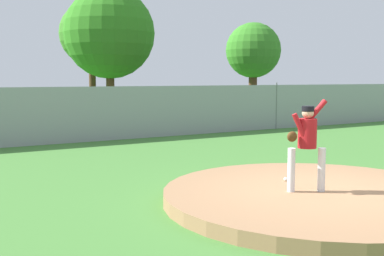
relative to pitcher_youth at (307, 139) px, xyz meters
The scene contains 14 objects.
ground_plane 6.07m from the pitcher_youth, 87.48° to the left, with size 80.00×80.00×0.00m, color #427A33.
asphalt_strip 14.50m from the pitcher_youth, 88.96° to the left, with size 44.00×7.00×0.01m, color #2B2B2D.
pitchers_mound 1.07m from the pitcher_youth, ahead, with size 5.46×5.46×0.23m, color #99704C.
pitcher_youth is the anchor object (origin of this frame).
baseball 1.24m from the pitcher_youth, 70.99° to the left, with size 0.07×0.07×0.07m, color white.
chainlink_fence 9.96m from the pitcher_youth, 88.49° to the left, with size 38.51×0.07×2.01m.
parked_car_red 16.37m from the pitcher_youth, 61.68° to the left, with size 2.10×4.60×1.69m.
parked_car_burgundy 15.38m from the pitcher_youth, 76.09° to the left, with size 2.09×4.73×1.69m.
parked_car_slate 14.32m from the pitcher_youth, 94.39° to the left, with size 1.86×4.22×1.75m.
parked_car_navy 18.20m from the pitcher_youth, 52.17° to the left, with size 2.01×4.54×1.73m.
traffic_cone_orange 17.41m from the pitcher_youth, 84.74° to the left, with size 0.40×0.40×0.55m.
tree_bushy_near 24.62m from the pitcher_youth, 79.25° to the left, with size 4.06×4.06×7.07m.
tree_broad_right 22.43m from the pitcher_youth, 77.34° to the left, with size 5.45×5.45×7.62m.
tree_tall_centre 26.23m from the pitcher_youth, 53.85° to the left, with size 3.89×3.89×6.12m.
Camera 1 is at (-6.14, -5.92, 2.18)m, focal length 44.71 mm.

